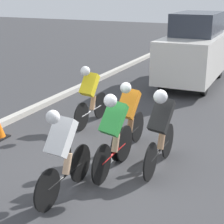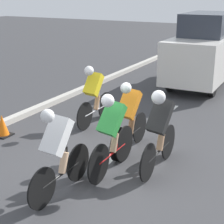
{
  "view_description": "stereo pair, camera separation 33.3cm",
  "coord_description": "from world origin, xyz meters",
  "px_view_note": "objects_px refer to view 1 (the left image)",
  "views": [
    {
      "loc": [
        -2.8,
        5.53,
        3.17
      ],
      "look_at": [
        0.02,
        -0.55,
        0.95
      ],
      "focal_mm": 60.0,
      "sensor_mm": 36.0,
      "label": 1
    },
    {
      "loc": [
        -3.09,
        5.38,
        3.17
      ],
      "look_at": [
        0.02,
        -0.55,
        0.95
      ],
      "focal_mm": 60.0,
      "sensor_mm": 36.0,
      "label": 2
    }
  ],
  "objects_px": {
    "cyclist_yellow": "(90,94)",
    "cyclist_white": "(62,151)",
    "cyclist_black": "(161,127)",
    "cyclist_green": "(114,131)",
    "support_car": "(195,50)",
    "cyclist_orange": "(128,115)"
  },
  "relations": [
    {
      "from": "cyclist_black",
      "to": "cyclist_yellow",
      "type": "bearing_deg",
      "value": -34.81
    },
    {
      "from": "support_car",
      "to": "cyclist_white",
      "type": "bearing_deg",
      "value": 89.29
    },
    {
      "from": "cyclist_yellow",
      "to": "cyclist_black",
      "type": "height_order",
      "value": "cyclist_black"
    },
    {
      "from": "cyclist_yellow",
      "to": "cyclist_green",
      "type": "bearing_deg",
      "value": 127.26
    },
    {
      "from": "cyclist_yellow",
      "to": "cyclist_orange",
      "type": "relative_size",
      "value": 0.99
    },
    {
      "from": "cyclist_white",
      "to": "cyclist_green",
      "type": "bearing_deg",
      "value": -109.93
    },
    {
      "from": "cyclist_orange",
      "to": "cyclist_white",
      "type": "distance_m",
      "value": 2.05
    },
    {
      "from": "cyclist_green",
      "to": "cyclist_white",
      "type": "xyz_separation_m",
      "value": [
        0.38,
        1.06,
        -0.01
      ]
    },
    {
      "from": "cyclist_yellow",
      "to": "cyclist_white",
      "type": "relative_size",
      "value": 1.0
    },
    {
      "from": "cyclist_white",
      "to": "support_car",
      "type": "distance_m",
      "value": 8.35
    },
    {
      "from": "cyclist_yellow",
      "to": "cyclist_white",
      "type": "height_order",
      "value": "cyclist_white"
    },
    {
      "from": "cyclist_black",
      "to": "cyclist_orange",
      "type": "bearing_deg",
      "value": -31.29
    },
    {
      "from": "cyclist_orange",
      "to": "cyclist_black",
      "type": "bearing_deg",
      "value": 148.71
    },
    {
      "from": "cyclist_yellow",
      "to": "cyclist_black",
      "type": "bearing_deg",
      "value": 145.19
    },
    {
      "from": "cyclist_green",
      "to": "cyclist_yellow",
      "type": "distance_m",
      "value": 2.57
    },
    {
      "from": "cyclist_yellow",
      "to": "cyclist_white",
      "type": "distance_m",
      "value": 3.32
    },
    {
      "from": "cyclist_white",
      "to": "cyclist_black",
      "type": "bearing_deg",
      "value": -125.27
    },
    {
      "from": "cyclist_yellow",
      "to": "cyclist_orange",
      "type": "distance_m",
      "value": 1.79
    },
    {
      "from": "cyclist_black",
      "to": "support_car",
      "type": "height_order",
      "value": "support_car"
    },
    {
      "from": "support_car",
      "to": "cyclist_green",
      "type": "bearing_deg",
      "value": 92.2
    },
    {
      "from": "cyclist_yellow",
      "to": "cyclist_orange",
      "type": "bearing_deg",
      "value": 143.29
    },
    {
      "from": "cyclist_green",
      "to": "support_car",
      "type": "height_order",
      "value": "support_car"
    }
  ]
}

